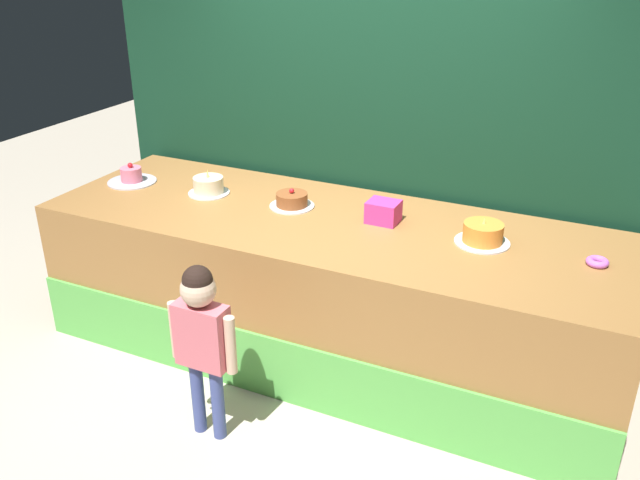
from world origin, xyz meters
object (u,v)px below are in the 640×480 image
at_px(child_figure, 202,330).
at_px(cake_far_left, 132,177).
at_px(cake_far_right, 483,234).
at_px(donut, 597,262).
at_px(pink_box, 383,212).
at_px(cake_center_right, 292,200).
at_px(cake_center_left, 208,186).

xyz_separation_m(child_figure, cake_far_left, (-1.30, 1.07, 0.31)).
height_order(cake_far_left, cake_far_right, cake_far_right).
bearing_deg(donut, cake_far_left, -179.38).
relative_size(child_figure, pink_box, 5.50).
relative_size(pink_box, donut, 1.60).
bearing_deg(cake_far_right, cake_center_right, 178.74).
height_order(cake_center_left, cake_far_right, cake_center_left).
relative_size(cake_far_left, cake_center_right, 1.17).
bearing_deg(pink_box, cake_center_left, -177.70).
bearing_deg(donut, cake_center_left, 179.72).
distance_m(donut, cake_center_left, 2.49).
height_order(pink_box, cake_far_right, cake_far_right).
distance_m(child_figure, cake_far_left, 1.72).
height_order(cake_far_left, cake_center_right, cake_far_left).
distance_m(pink_box, cake_center_left, 1.25).
bearing_deg(cake_center_left, donut, -0.28).
bearing_deg(donut, pink_box, 177.15).
height_order(pink_box, donut, pink_box).
bearing_deg(cake_far_left, donut, 0.62).
bearing_deg(cake_far_right, cake_center_left, -179.89).
relative_size(cake_far_left, cake_far_right, 1.08).
xyz_separation_m(cake_far_left, cake_far_right, (2.49, 0.05, 0.02)).
relative_size(child_figure, cake_far_left, 3.07).
xyz_separation_m(donut, cake_far_left, (-3.11, -0.03, 0.02)).
bearing_deg(cake_center_right, pink_box, 1.75).
height_order(child_figure, cake_far_right, cake_far_right).
distance_m(cake_far_left, cake_far_right, 2.49).
xyz_separation_m(cake_far_left, cake_center_left, (0.62, 0.05, 0.01)).
bearing_deg(cake_far_right, child_figure, -136.64).
xyz_separation_m(child_figure, pink_box, (0.56, 1.17, 0.33)).
xyz_separation_m(donut, cake_far_right, (-0.62, 0.02, 0.04)).
xyz_separation_m(cake_far_left, cake_center_right, (1.25, 0.08, 0.00)).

